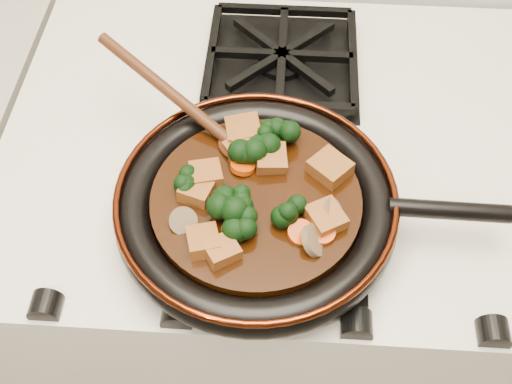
{
  "coord_description": "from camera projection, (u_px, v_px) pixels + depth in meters",
  "views": [
    {
      "loc": [
        0.01,
        1.1,
        1.56
      ],
      "look_at": [
        -0.02,
        1.54,
        0.97
      ],
      "focal_mm": 45.0,
      "sensor_mm": 36.0,
      "label": 1
    }
  ],
  "objects": [
    {
      "name": "stove",
      "position": [
        271.0,
        290.0,
        1.25
      ],
      "size": [
        0.76,
        0.6,
        0.9
      ],
      "primitive_type": "cube",
      "color": "silver",
      "rests_on": "ground"
    },
    {
      "name": "burner_grate_front",
      "position": [
        273.0,
        213.0,
        0.79
      ],
      "size": [
        0.23,
        0.23,
        0.03
      ],
      "primitive_type": null,
      "color": "black",
      "rests_on": "stove"
    },
    {
      "name": "burner_grate_back",
      "position": [
        282.0,
        59.0,
        0.96
      ],
      "size": [
        0.23,
        0.23,
        0.03
      ],
      "primitive_type": null,
      "color": "black",
      "rests_on": "stove"
    },
    {
      "name": "skillet",
      "position": [
        258.0,
        205.0,
        0.76
      ],
      "size": [
        0.46,
        0.34,
        0.05
      ],
      "rotation": [
        0.0,
        0.0,
        -0.01
      ],
      "color": "black",
      "rests_on": "burner_grate_front"
    },
    {
      "name": "braising_sauce",
      "position": [
        256.0,
        203.0,
        0.76
      ],
      "size": [
        0.25,
        0.25,
        0.02
      ],
      "primitive_type": "cylinder",
      "color": "black",
      "rests_on": "skillet"
    },
    {
      "name": "tofu_cube_0",
      "position": [
        206.0,
        175.0,
        0.76
      ],
      "size": [
        0.05,
        0.04,
        0.02
      ],
      "primitive_type": "cube",
      "rotation": [
        -0.05,
        0.04,
        0.27
      ],
      "color": "brown",
      "rests_on": "braising_sauce"
    },
    {
      "name": "tofu_cube_1",
      "position": [
        326.0,
        218.0,
        0.72
      ],
      "size": [
        0.05,
        0.05,
        0.02
      ],
      "primitive_type": "cube",
      "rotation": [
        0.02,
        0.03,
        0.54
      ],
      "color": "brown",
      "rests_on": "braising_sauce"
    },
    {
      "name": "tofu_cube_2",
      "position": [
        251.0,
        148.0,
        0.78
      ],
      "size": [
        0.05,
        0.05,
        0.03
      ],
      "primitive_type": "cube",
      "rotation": [
        -0.01,
        -0.02,
        2.95
      ],
      "color": "brown",
      "rests_on": "braising_sauce"
    },
    {
      "name": "tofu_cube_3",
      "position": [
        197.0,
        191.0,
        0.75
      ],
      "size": [
        0.04,
        0.04,
        0.02
      ],
      "primitive_type": "cube",
      "rotation": [
        0.07,
        -0.04,
        2.85
      ],
      "color": "brown",
      "rests_on": "braising_sauce"
    },
    {
      "name": "tofu_cube_4",
      "position": [
        271.0,
        159.0,
        0.77
      ],
      "size": [
        0.04,
        0.04,
        0.03
      ],
      "primitive_type": "cube",
      "rotation": [
        0.08,
        -0.09,
        1.69
      ],
      "color": "brown",
      "rests_on": "braising_sauce"
    },
    {
      "name": "tofu_cube_5",
      "position": [
        222.0,
        251.0,
        0.7
      ],
      "size": [
        0.05,
        0.05,
        0.02
      ],
      "primitive_type": "cube",
      "rotation": [
        -0.0,
        0.07,
        0.57
      ],
      "color": "brown",
      "rests_on": "braising_sauce"
    },
    {
      "name": "tofu_cube_6",
      "position": [
        203.0,
        241.0,
        0.7
      ],
      "size": [
        0.04,
        0.05,
        0.02
      ],
      "primitive_type": "cube",
      "rotation": [
        -0.11,
        0.02,
        0.28
      ],
      "color": "brown",
      "rests_on": "braising_sauce"
    },
    {
      "name": "tofu_cube_7",
      "position": [
        244.0,
        132.0,
        0.8
      ],
      "size": [
        0.05,
        0.05,
        0.03
      ],
      "primitive_type": "cube",
      "rotation": [
        -0.08,
        -0.08,
        0.21
      ],
      "color": "brown",
      "rests_on": "braising_sauce"
    },
    {
      "name": "tofu_cube_8",
      "position": [
        243.0,
        150.0,
        0.78
      ],
      "size": [
        0.05,
        0.05,
        0.03
      ],
      "primitive_type": "cube",
      "rotation": [
        -0.07,
        -0.07,
        0.56
      ],
      "color": "brown",
      "rests_on": "braising_sauce"
    },
    {
      "name": "tofu_cube_9",
      "position": [
        330.0,
        168.0,
        0.76
      ],
      "size": [
        0.06,
        0.06,
        0.02
      ],
      "primitive_type": "cube",
      "rotation": [
        -0.01,
        0.0,
        0.83
      ],
      "color": "brown",
      "rests_on": "braising_sauce"
    },
    {
      "name": "broccoli_floret_0",
      "position": [
        181.0,
        182.0,
        0.75
      ],
      "size": [
        0.08,
        0.07,
        0.06
      ],
      "primitive_type": null,
      "rotation": [
        -0.04,
        0.21,
        2.86
      ],
      "color": "black",
      "rests_on": "braising_sauce"
    },
    {
      "name": "broccoli_floret_1",
      "position": [
        247.0,
        153.0,
        0.77
      ],
      "size": [
        0.06,
        0.07,
        0.06
      ],
      "primitive_type": null,
      "rotation": [
        -0.09,
        0.04,
        3.08
      ],
      "color": "black",
      "rests_on": "braising_sauce"
    },
    {
      "name": "broccoli_floret_2",
      "position": [
        241.0,
        222.0,
        0.72
      ],
      "size": [
        0.07,
        0.07,
        0.06
      ],
      "primitive_type": null,
      "rotation": [
        -0.12,
        -0.12,
        1.38
      ],
      "color": "black",
      "rests_on": "braising_sauce"
    },
    {
      "name": "broccoli_floret_3",
      "position": [
        267.0,
        145.0,
        0.78
      ],
      "size": [
        0.07,
        0.07,
        0.06
      ],
      "primitive_type": null,
      "rotation": [
        -0.15,
        -0.08,
        1.39
      ],
      "color": "black",
      "rests_on": "braising_sauce"
    },
    {
      "name": "broccoli_floret_4",
      "position": [
        280.0,
        137.0,
        0.79
      ],
      "size": [
        0.08,
        0.08,
        0.06
      ],
      "primitive_type": null,
      "rotation": [
        0.17,
        0.09,
        1.92
      ],
      "color": "black",
      "rests_on": "braising_sauce"
    },
    {
      "name": "broccoli_floret_5",
      "position": [
        288.0,
        213.0,
        0.72
      ],
      "size": [
        0.08,
        0.08,
        0.07
      ],
      "primitive_type": null,
      "rotation": [
        -0.24,
        -0.16,
        0.44
      ],
      "color": "black",
      "rests_on": "braising_sauce"
    },
    {
      "name": "broccoli_floret_6",
      "position": [
        232.0,
        207.0,
        0.72
      ],
      "size": [
        0.08,
        0.08,
        0.08
      ],
      "primitive_type": null,
      "rotation": [
        0.21,
        -0.22,
        1.73
      ],
      "color": "black",
      "rests_on": "braising_sauce"
    },
    {
      "name": "broccoli_floret_7",
      "position": [
        231.0,
        206.0,
        0.73
      ],
      "size": [
        0.07,
        0.08,
        0.06
      ],
      "primitive_type": null,
      "rotation": [
        -0.07,
        -0.1,
        1.8
      ],
      "color": "black",
      "rests_on": "braising_sauce"
    },
    {
      "name": "carrot_coin_0",
      "position": [
        243.0,
        166.0,
        0.77
      ],
      "size": [
        0.03,
        0.03,
        0.02
      ],
      "primitive_type": "cylinder",
      "rotation": [
        -0.21,
        0.11,
        0.0
      ],
      "color": "#C33C05",
      "rests_on": "braising_sauce"
    },
    {
      "name": "carrot_coin_1",
      "position": [
        322.0,
        232.0,
        0.71
      ],
      "size": [
        0.03,
        0.03,
        0.01
      ],
      "primitive_type": "cylinder",
      "rotation": [
        0.15,
        0.04,
        0.0
      ],
      "color": "#C33C05",
      "rests_on": "braising_sauce"
    },
    {
      "name": "carrot_coin_2",
      "position": [
        235.0,
        230.0,
        0.72
      ],
      "size": [
        0.03,
        0.03,
        0.01
      ],
      "primitive_type": "cylinder",
      "rotation": [
        -0.15,
        -0.1,
        0.0
      ],
      "color": "#C33C05",
      "rests_on": "braising_sauce"
    },
    {
      "name": "carrot_coin_3",
      "position": [
        301.0,
        233.0,
        0.71
      ],
      "size": [
        0.03,
        0.03,
        0.02
      ],
      "primitive_type": "cylinder",
      "rotation": [
        0.2,
        0.13,
        0.0
      ],
      "color": "#C33C05",
      "rests_on": "braising_sauce"
    },
    {
      "name": "mushroom_slice_0",
      "position": [
        332.0,
        211.0,
        0.73
      ],
      "size": [
        0.03,
        0.03,
        0.03
      ],
      "primitive_type": "cylinder",
      "rotation": [
        0.87,
        0.0,
        1.47
      ],
      "color": "brown",
      "rests_on": "braising_sauce"
    },
    {
      "name": "mushroom_slice_1",
      "position": [
        183.0,
        221.0,
        0.72
      ],
      "size": [
        0.04,
        0.04,
        0.03
      ],
      "primitive_type": "cylinder",
      "rotation": [
        0.73,
        0.0,
        0.39
      ],
      "color": "brown",
      "rests_on": "braising_sauce"
    },
    {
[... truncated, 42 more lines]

